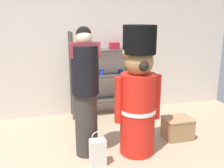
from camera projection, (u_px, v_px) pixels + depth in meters
name	position (u px, v px, depth m)	size (l,w,h in m)	color
back_wall	(75.00, 47.00, 4.85)	(6.40, 0.12, 2.60)	silver
merchandise_shelf	(102.00, 74.00, 4.89)	(1.17, 0.35, 1.60)	#4C4742
teddy_bear_guard	(138.00, 94.00, 3.45)	(0.65, 0.50, 1.76)	red
person_shopper	(85.00, 92.00, 3.39)	(0.38, 0.36, 1.75)	#38332D
shopping_bag	(98.00, 152.00, 3.29)	(0.21, 0.14, 0.47)	silver
display_crate	(177.00, 128.00, 4.05)	(0.44, 0.36, 0.33)	#9E7A51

